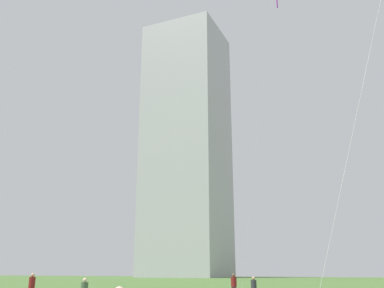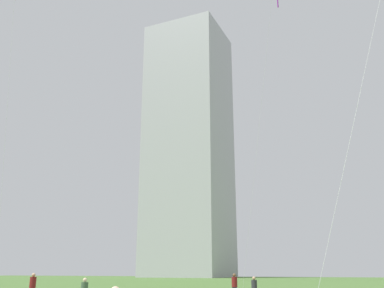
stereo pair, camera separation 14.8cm
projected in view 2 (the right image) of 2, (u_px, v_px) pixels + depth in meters
person_standing_0 at (235, 285)px, 29.86m from camera, size 0.40×0.40×1.81m
person_standing_2 at (33, 285)px, 27.86m from camera, size 0.41×0.41×1.84m
person_standing_3 at (254, 288)px, 27.04m from camera, size 0.36×0.36×1.63m
distant_highrise_1 at (189, 146)px, 146.96m from camera, size 25.74×24.02×87.09m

